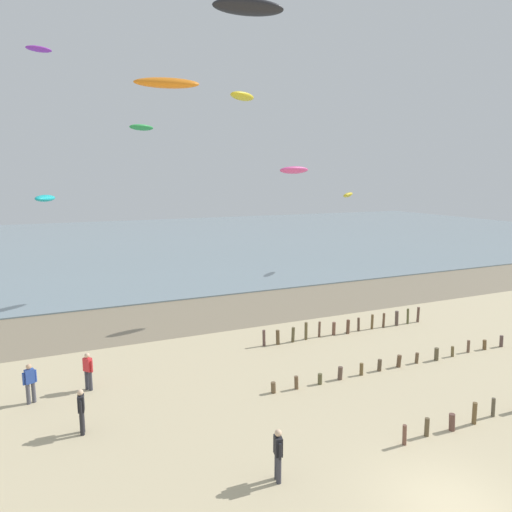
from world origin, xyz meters
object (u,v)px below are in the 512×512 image
Objects in this scene: kite_aloft_3 at (142,127)px; kite_aloft_4 at (242,96)px; person_by_waterline at (81,410)px; kite_aloft_2 at (167,83)px; person_nearest_camera at (30,382)px; kite_aloft_1 at (248,7)px; kite_aloft_9 at (294,170)px; person_mid_beach at (278,453)px; kite_aloft_0 at (45,198)px; kite_aloft_8 at (39,49)px; kite_aloft_6 at (348,195)px; person_left_flank at (88,370)px.

kite_aloft_3 is 14.51m from kite_aloft_4.
kite_aloft_2 is (5.16, 6.60, 12.93)m from person_by_waterline.
kite_aloft_1 is (10.44, 1.25, 16.27)m from person_nearest_camera.
kite_aloft_3 is 1.14× the size of kite_aloft_9.
kite_aloft_2 is (-3.52, 1.98, -3.34)m from kite_aloft_1.
kite_aloft_1 is 15.35m from kite_aloft_4.
person_by_waterline is (-5.29, 5.38, 0.00)m from person_mid_beach.
kite_aloft_2 is at bearing 47.66° from kite_aloft_0.
person_nearest_camera is at bearing 73.20° from kite_aloft_8.
kite_aloft_4 is at bearing 52.80° from person_by_waterline.
kite_aloft_8 is at bearing 93.60° from kite_aloft_4.
kite_aloft_8 is (-5.43, 42.16, 20.98)m from person_mid_beach.
kite_aloft_0 is at bearing 85.41° from person_nearest_camera.
person_mid_beach is at bearing 82.44° from kite_aloft_1.
kite_aloft_9 is (9.40, 4.01, -4.08)m from kite_aloft_2.
person_mid_beach is 17.63m from kite_aloft_2.
kite_aloft_9 reaches higher than person_by_waterline.
person_nearest_camera is 35.25m from kite_aloft_6.
kite_aloft_4 reaches higher than kite_aloft_3.
kite_aloft_6 is (26.67, 18.64, 6.64)m from person_left_flank.
kite_aloft_6 is 1.06× the size of kite_aloft_8.
kite_aloft_0 is 28.24m from kite_aloft_6.
person_left_flank is at bearing -135.51° from kite_aloft_2.
kite_aloft_9 reaches higher than person_mid_beach.
person_nearest_camera is 19.37m from kite_aloft_1.
kite_aloft_2 reaches higher than kite_aloft_0.
person_nearest_camera is 0.69× the size of kite_aloft_9.
kite_aloft_9 reaches higher than kite_aloft_6.
kite_aloft_2 is at bearing -161.95° from kite_aloft_4.
person_by_waterline is at bearing -158.92° from kite_aloft_9.
kite_aloft_4 is (14.91, 1.27, 7.77)m from kite_aloft_0.
kite_aloft_9 reaches higher than kite_aloft_0.
kite_aloft_1 reaches higher than person_mid_beach.
kite_aloft_9 is (0.27, -8.21, -5.91)m from kite_aloft_4.
kite_aloft_8 is (-27.34, 14.45, 14.34)m from kite_aloft_6.
person_by_waterline is 0.60× the size of kite_aloft_3.
kite_aloft_6 is (21.91, 27.71, 6.64)m from person_mid_beach.
kite_aloft_9 is (14.56, 10.62, 8.85)m from person_by_waterline.
kite_aloft_4 is at bearing 47.74° from person_left_flank.
person_nearest_camera is at bearing 128.86° from person_mid_beach.
kite_aloft_4 is (9.00, 24.21, 14.76)m from person_mid_beach.
person_mid_beach is at bearing -120.19° from kite_aloft_3.
kite_aloft_0 is at bearing 149.66° from kite_aloft_4.
kite_aloft_0 is 0.88× the size of kite_aloft_2.
kite_aloft_2 reaches higher than kite_aloft_9.
person_by_waterline is 27.87m from kite_aloft_4.
kite_aloft_6 reaches higher than person_mid_beach.
kite_aloft_6 reaches higher than person_by_waterline.
person_by_waterline is 0.69× the size of kite_aloft_8.
person_left_flank is at bearing -167.44° from kite_aloft_4.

